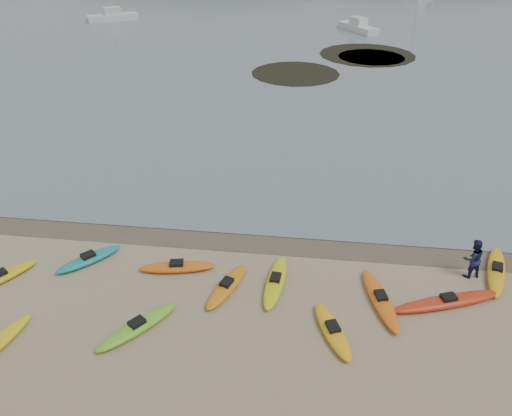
# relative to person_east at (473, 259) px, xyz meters

# --- Properties ---
(ground) EXTENTS (600.00, 600.00, 0.00)m
(ground) POSITION_rel_person_east_xyz_m (-9.07, 1.81, -0.88)
(ground) COLOR tan
(ground) RESTS_ON ground
(wet_sand) EXTENTS (60.00, 60.00, 0.00)m
(wet_sand) POSITION_rel_person_east_xyz_m (-9.07, 1.51, -0.87)
(wet_sand) COLOR brown
(wet_sand) RESTS_ON ground
(kayaks) EXTENTS (24.19, 10.47, 0.34)m
(kayaks) POSITION_rel_person_east_xyz_m (-7.93, -2.27, -0.71)
(kayaks) COLOR yellow
(kayaks) RESTS_ON ground
(person_east) EXTENTS (1.01, 0.88, 1.75)m
(person_east) POSITION_rel_person_east_xyz_m (0.00, 0.00, 0.00)
(person_east) COLOR #1B1E4F
(person_east) RESTS_ON ground
(kelp_mats) EXTENTS (15.98, 16.75, 0.04)m
(kelp_mats) POSITION_rel_person_east_xyz_m (-3.92, 33.65, -0.85)
(kelp_mats) COLOR black
(kelp_mats) RESTS_ON water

